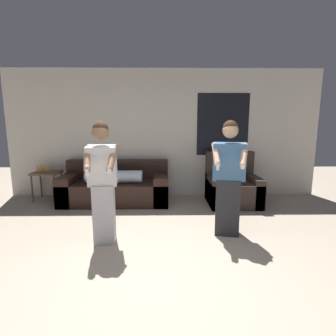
# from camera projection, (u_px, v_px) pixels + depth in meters

# --- Properties ---
(ground_plane) EXTENTS (14.00, 14.00, 0.00)m
(ground_plane) POSITION_uv_depth(u_px,v_px,m) (163.00, 286.00, 2.59)
(ground_plane) COLOR tan
(wall_back) EXTENTS (6.64, 0.07, 2.70)m
(wall_back) POSITION_uv_depth(u_px,v_px,m) (164.00, 134.00, 5.62)
(wall_back) COLOR beige
(wall_back) RESTS_ON ground_plane
(couch) EXTENTS (2.11, 0.91, 0.82)m
(couch) POSITION_uv_depth(u_px,v_px,m) (116.00, 187.00, 5.30)
(couch) COLOR black
(couch) RESTS_ON ground_plane
(armchair) EXTENTS (0.96, 0.91, 1.01)m
(armchair) POSITION_uv_depth(u_px,v_px,m) (232.00, 187.00, 5.20)
(armchair) COLOR #332823
(armchair) RESTS_ON ground_plane
(side_table) EXTENTS (0.53, 0.47, 0.74)m
(side_table) POSITION_uv_depth(u_px,v_px,m) (46.00, 176.00, 5.44)
(side_table) COLOR brown
(side_table) RESTS_ON ground_plane
(person_left) EXTENTS (0.43, 0.50, 1.61)m
(person_left) POSITION_uv_depth(u_px,v_px,m) (103.00, 183.00, 3.39)
(person_left) COLOR #B2B2B7
(person_left) RESTS_ON ground_plane
(person_right) EXTENTS (0.50, 0.53, 1.63)m
(person_right) POSITION_uv_depth(u_px,v_px,m) (228.00, 179.00, 3.67)
(person_right) COLOR #28282D
(person_right) RESTS_ON ground_plane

